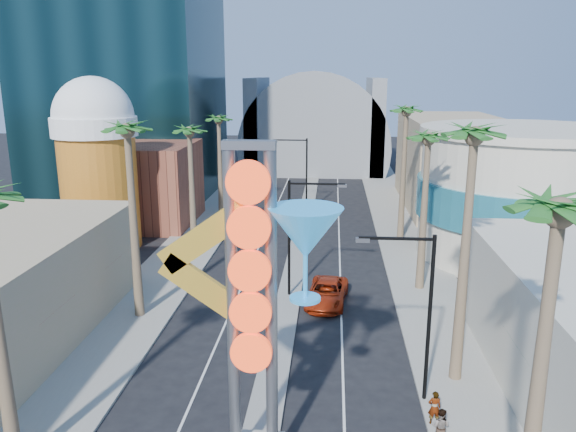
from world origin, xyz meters
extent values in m
cube|color=gray|center=(-9.50, 35.00, 0.07)|extent=(5.00, 100.00, 0.15)
cube|color=gray|center=(9.50, 35.00, 0.07)|extent=(5.00, 100.00, 0.15)
cube|color=gray|center=(0.00, 38.00, 0.07)|extent=(1.60, 84.00, 0.15)
cube|color=brown|center=(-16.00, 38.00, 4.00)|extent=(10.00, 10.00, 8.00)
cube|color=tan|center=(16.00, 48.00, 5.00)|extent=(10.00, 20.00, 10.00)
cylinder|color=#B66C18|center=(-17.00, 30.00, 5.00)|extent=(6.40, 6.40, 10.00)
cylinder|color=white|center=(-17.00, 30.00, 10.40)|extent=(7.00, 7.00, 1.60)
sphere|color=white|center=(-17.00, 30.00, 11.20)|extent=(6.60, 6.60, 6.60)
cylinder|color=beige|center=(18.00, 30.00, 5.00)|extent=(16.00, 16.00, 10.00)
cylinder|color=teal|center=(18.00, 30.00, 5.00)|extent=(16.60, 16.60, 3.00)
cylinder|color=beige|center=(18.00, 30.00, 10.30)|extent=(16.60, 16.60, 0.60)
cylinder|color=slate|center=(0.00, 72.00, 4.00)|extent=(22.00, 16.00, 22.00)
cube|color=slate|center=(-9.00, 72.00, 7.00)|extent=(2.00, 16.00, 14.00)
cube|color=slate|center=(9.00, 72.00, 7.00)|extent=(2.00, 16.00, 14.00)
cylinder|color=slate|center=(-0.70, 3.00, 6.50)|extent=(0.44, 0.44, 12.00)
cylinder|color=slate|center=(0.70, 3.00, 6.50)|extent=(0.44, 0.44, 12.00)
cube|color=slate|center=(0.00, 3.00, 12.40)|extent=(1.80, 0.50, 0.30)
cylinder|color=red|center=(0.00, 2.65, 11.20)|extent=(1.50, 0.25, 1.50)
cylinder|color=red|center=(0.00, 2.65, 9.65)|extent=(1.50, 0.25, 1.50)
cylinder|color=red|center=(0.00, 2.65, 8.10)|extent=(1.50, 0.25, 1.50)
cylinder|color=red|center=(0.00, 2.65, 6.55)|extent=(1.50, 0.25, 1.50)
cylinder|color=red|center=(0.00, 2.65, 5.00)|extent=(1.50, 0.25, 1.50)
cube|color=yellow|center=(-1.60, 3.00, 9.20)|extent=(3.47, 0.25, 2.80)
cube|color=yellow|center=(-1.60, 3.00, 7.20)|extent=(3.47, 0.25, 2.80)
cone|color=#2281C3|center=(1.90, 3.00, 9.40)|extent=(2.60, 2.60, 1.80)
cylinder|color=#2281C3|center=(1.90, 3.00, 7.80)|extent=(0.16, 0.16, 1.60)
cylinder|color=#2281C3|center=(1.90, 3.00, 7.00)|extent=(1.10, 1.10, 0.12)
cylinder|color=black|center=(0.00, 20.00, 4.00)|extent=(0.18, 0.18, 8.00)
cube|color=black|center=(1.80, 20.00, 7.80)|extent=(3.60, 0.12, 0.12)
cube|color=slate|center=(3.40, 20.00, 7.70)|extent=(0.60, 0.25, 0.18)
cylinder|color=black|center=(0.00, 44.00, 4.00)|extent=(0.18, 0.18, 8.00)
cube|color=black|center=(-1.80, 44.00, 7.80)|extent=(3.60, 0.12, 0.12)
cube|color=slate|center=(-3.40, 44.00, 7.70)|extent=(0.60, 0.25, 0.18)
cylinder|color=black|center=(7.20, 8.00, 4.00)|extent=(0.18, 0.18, 8.00)
cube|color=black|center=(5.58, 8.00, 7.80)|extent=(3.24, 0.12, 0.12)
cube|color=slate|center=(4.14, 8.00, 7.70)|extent=(0.60, 0.25, 0.18)
cylinder|color=brown|center=(-9.00, 2.00, 5.25)|extent=(0.40, 0.40, 10.50)
cylinder|color=brown|center=(-9.00, 16.00, 5.75)|extent=(0.40, 0.40, 11.50)
sphere|color=#21541C|center=(-9.00, 16.00, 11.50)|extent=(2.40, 2.40, 2.40)
cylinder|color=brown|center=(-9.00, 30.00, 5.00)|extent=(0.40, 0.40, 10.00)
sphere|color=#21541C|center=(-9.00, 30.00, 10.00)|extent=(2.40, 2.40, 2.40)
cylinder|color=brown|center=(-9.00, 42.00, 5.00)|extent=(0.40, 0.40, 10.00)
sphere|color=#21541C|center=(-9.00, 42.00, 10.00)|extent=(2.40, 2.40, 2.40)
cylinder|color=brown|center=(9.00, 0.00, 5.50)|extent=(0.40, 0.40, 11.00)
sphere|color=#21541C|center=(9.00, 0.00, 11.00)|extent=(2.40, 2.40, 2.40)
cylinder|color=brown|center=(9.00, 10.00, 6.00)|extent=(0.40, 0.40, 12.00)
sphere|color=#21541C|center=(9.00, 10.00, 12.00)|extent=(2.40, 2.40, 2.40)
cylinder|color=brown|center=(9.00, 22.00, 5.25)|extent=(0.40, 0.40, 10.50)
sphere|color=#21541C|center=(9.00, 22.00, 10.50)|extent=(2.40, 2.40, 2.40)
cylinder|color=brown|center=(9.00, 34.00, 5.75)|extent=(0.40, 0.40, 11.50)
sphere|color=#21541C|center=(9.00, 34.00, 11.50)|extent=(2.40, 2.40, 2.40)
imported|color=#B02B0D|center=(2.56, 19.01, 0.74)|extent=(3.03, 5.55, 1.48)
imported|color=gray|center=(7.30, 6.08, 0.91)|extent=(0.57, 0.39, 1.53)
imported|color=gray|center=(7.30, 4.71, 0.94)|extent=(0.95, 0.86, 1.58)
camera|label=1|loc=(2.78, -15.43, 14.71)|focal=35.00mm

